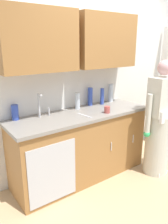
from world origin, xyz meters
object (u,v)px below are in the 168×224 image
at_px(bottle_cleaner_spray, 15,112).
at_px(cup_by_sink, 107,110).
at_px(bottle_soap, 111,93).
at_px(bottle_dish_liquid, 90,97).
at_px(person_at_sink, 159,128).
at_px(bottle_water_tall, 102,96).
at_px(sink, 48,121).
at_px(bottle_water_short, 78,101).
at_px(knife_on_counter, 84,115).

relative_size(bottle_cleaner_spray, cup_by_sink, 2.08).
distance_m(bottle_soap, bottle_dish_liquid, 0.40).
xyz_separation_m(person_at_sink, bottle_soap, (-0.21, 0.78, 0.39)).
bearing_deg(person_at_sink, bottle_cleaner_spray, 155.37).
bearing_deg(bottle_cleaner_spray, bottle_water_tall, -2.53).
distance_m(sink, bottle_water_short, 0.59).
xyz_separation_m(bottle_dish_liquid, cup_by_sink, (-0.05, -0.43, -0.09)).
bearing_deg(bottle_water_short, bottle_dish_liquid, 11.19).
distance_m(sink, knife_on_counter, 0.47).
xyz_separation_m(bottle_water_short, cup_by_sink, (0.21, -0.38, -0.07)).
relative_size(bottle_water_short, bottle_water_tall, 0.94).
xyz_separation_m(bottle_cleaner_spray, knife_on_counter, (0.76, -0.35, -0.09)).
bearing_deg(cup_by_sink, bottle_water_short, 119.05).
bearing_deg(bottle_cleaner_spray, bottle_soap, -0.46).
bearing_deg(knife_on_counter, bottle_water_short, -27.40).
relative_size(sink, bottle_cleaner_spray, 2.70).
bearing_deg(bottle_water_short, bottle_water_tall, -0.44).
bearing_deg(person_at_sink, bottle_water_tall, 120.00).
distance_m(bottle_dish_liquid, bottle_cleaner_spray, 1.13).
relative_size(bottle_cleaner_spray, knife_on_counter, 0.77).
height_order(sink, bottle_water_short, sink).
relative_size(bottle_dish_liquid, bottle_water_tall, 1.09).
bearing_deg(bottle_soap, sink, -169.90).
distance_m(bottle_water_short, bottle_cleaner_spray, 0.87).
bearing_deg(bottle_dish_liquid, bottle_cleaner_spray, 179.87).
height_order(person_at_sink, bottle_water_tall, person_at_sink).
xyz_separation_m(sink, bottle_water_tall, (0.99, 0.17, 0.14)).
distance_m(bottle_cleaner_spray, knife_on_counter, 0.85).
xyz_separation_m(bottle_dish_liquid, bottle_cleaner_spray, (-1.13, 0.00, -0.04)).
bearing_deg(sink, bottle_water_short, 17.45).
xyz_separation_m(bottle_water_short, bottle_cleaner_spray, (-0.86, 0.05, -0.02)).
xyz_separation_m(bottle_water_short, bottle_water_tall, (0.44, -0.00, 0.01)).
bearing_deg(person_at_sink, bottle_water_short, 139.56).
distance_m(bottle_soap, knife_on_counter, 0.84).
bearing_deg(sink, bottle_soap, 10.10).
relative_size(bottle_water_tall, knife_on_counter, 1.01).
bearing_deg(bottle_water_short, bottle_soap, 3.68).
relative_size(bottle_dish_liquid, bottle_water_short, 1.15).
distance_m(person_at_sink, bottle_water_tall, 0.93).
height_order(bottle_soap, knife_on_counter, bottle_soap).
xyz_separation_m(person_at_sink, knife_on_counter, (-0.97, 0.44, 0.25)).
bearing_deg(bottle_cleaner_spray, bottle_water_short, -3.60).
bearing_deg(bottle_dish_liquid, bottle_soap, -1.37).
xyz_separation_m(person_at_sink, bottle_cleaner_spray, (-1.73, 0.80, 0.34)).
distance_m(bottle_water_short, bottle_water_tall, 0.44).
distance_m(sink, bottle_soap, 1.24).
height_order(bottle_soap, bottle_cleaner_spray, bottle_soap).
bearing_deg(cup_by_sink, bottle_cleaner_spray, 157.99).
bearing_deg(sink, knife_on_counter, -15.64).
relative_size(bottle_water_short, cup_by_sink, 2.57).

